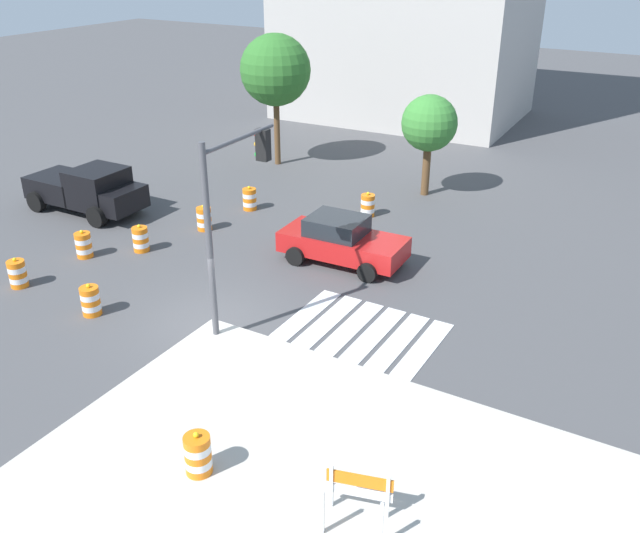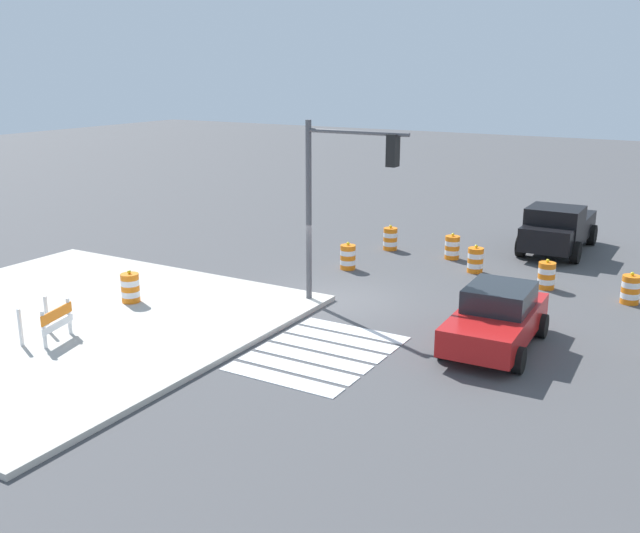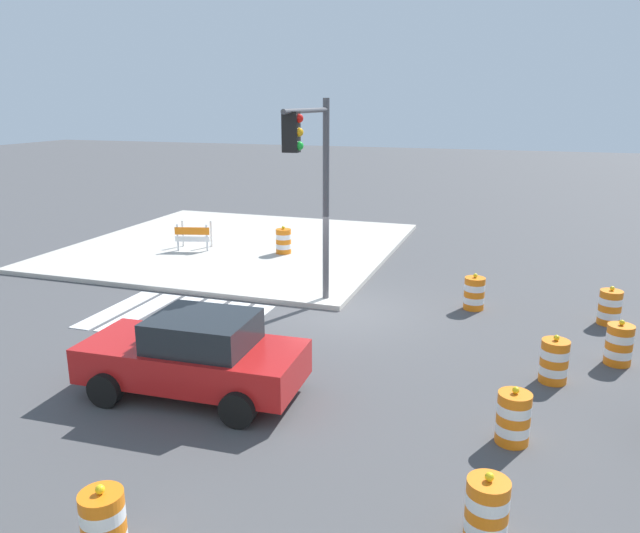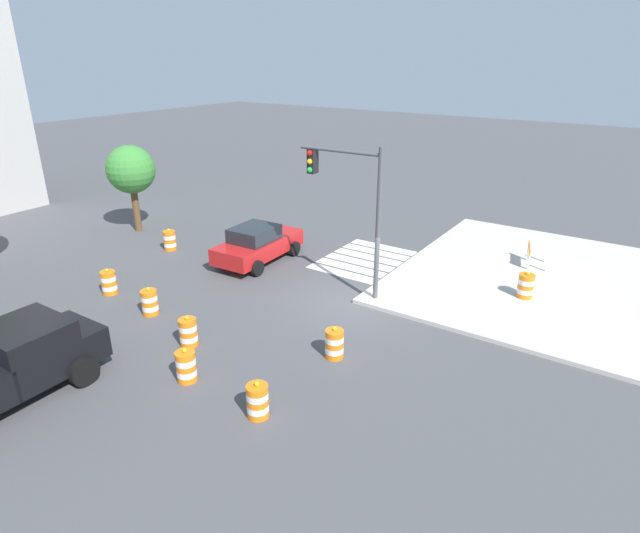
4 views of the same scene
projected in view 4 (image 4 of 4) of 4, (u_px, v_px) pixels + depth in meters
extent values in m
plane|color=#474749|center=(353.00, 303.00, 19.19)|extent=(120.00, 120.00, 0.00)
cube|color=#BCB7AD|center=(561.00, 283.00, 20.68)|extent=(12.00, 12.00, 0.15)
cube|color=silver|center=(341.00, 273.00, 21.75)|extent=(0.60, 3.20, 0.02)
cube|color=silver|center=(350.00, 268.00, 22.32)|extent=(0.60, 3.20, 0.02)
cube|color=silver|center=(359.00, 262.00, 22.90)|extent=(0.60, 3.20, 0.02)
cube|color=silver|center=(368.00, 257.00, 23.47)|extent=(0.60, 3.20, 0.02)
cube|color=silver|center=(376.00, 252.00, 24.05)|extent=(0.60, 3.20, 0.02)
cube|color=silver|center=(383.00, 247.00, 24.63)|extent=(0.60, 3.20, 0.02)
cube|color=red|center=(259.00, 246.00, 22.81)|extent=(4.37, 2.00, 0.70)
cube|color=#1E2328|center=(254.00, 234.00, 22.37)|extent=(1.96, 1.67, 0.60)
cylinder|color=black|center=(261.00, 241.00, 24.47)|extent=(0.67, 0.27, 0.66)
cylinder|color=black|center=(294.00, 249.00, 23.55)|extent=(0.67, 0.27, 0.66)
cylinder|color=black|center=(222.00, 259.00, 22.34)|extent=(0.67, 0.27, 0.66)
cylinder|color=black|center=(257.00, 268.00, 21.42)|extent=(0.67, 0.27, 0.66)
cube|color=black|center=(29.00, 350.00, 13.99)|extent=(1.92, 2.02, 1.50)
cube|color=black|center=(69.00, 342.00, 14.95)|extent=(1.42, 1.91, 0.90)
cylinder|color=black|center=(42.00, 350.00, 15.41)|extent=(0.84, 0.31, 0.84)
cylinder|color=black|center=(84.00, 371.00, 14.38)|extent=(0.84, 0.31, 0.84)
cylinder|color=orange|center=(171.00, 248.00, 24.34)|extent=(0.56, 0.56, 0.18)
cylinder|color=white|center=(170.00, 244.00, 24.27)|extent=(0.56, 0.56, 0.18)
cylinder|color=orange|center=(170.00, 240.00, 24.21)|extent=(0.56, 0.56, 0.18)
cylinder|color=white|center=(169.00, 237.00, 24.14)|extent=(0.56, 0.56, 0.18)
cylinder|color=orange|center=(169.00, 233.00, 24.07)|extent=(0.56, 0.56, 0.18)
sphere|color=yellow|center=(169.00, 230.00, 24.01)|extent=(0.12, 0.12, 0.12)
cylinder|color=orange|center=(110.00, 291.00, 19.94)|extent=(0.56, 0.56, 0.18)
cylinder|color=white|center=(110.00, 287.00, 19.87)|extent=(0.56, 0.56, 0.18)
cylinder|color=orange|center=(109.00, 283.00, 19.80)|extent=(0.56, 0.56, 0.18)
cylinder|color=white|center=(108.00, 278.00, 19.73)|extent=(0.56, 0.56, 0.18)
cylinder|color=orange|center=(107.00, 274.00, 19.66)|extent=(0.56, 0.56, 0.18)
sphere|color=yellow|center=(107.00, 270.00, 19.61)|extent=(0.12, 0.12, 0.12)
cylinder|color=orange|center=(187.00, 377.00, 14.68)|extent=(0.56, 0.56, 0.18)
cylinder|color=white|center=(187.00, 372.00, 14.61)|extent=(0.56, 0.56, 0.18)
cylinder|color=orange|center=(186.00, 366.00, 14.54)|extent=(0.56, 0.56, 0.18)
cylinder|color=white|center=(186.00, 361.00, 14.47)|extent=(0.56, 0.56, 0.18)
cylinder|color=orange|center=(185.00, 355.00, 14.40)|extent=(0.56, 0.56, 0.18)
sphere|color=yellow|center=(184.00, 350.00, 14.35)|extent=(0.12, 0.12, 0.12)
cylinder|color=orange|center=(258.00, 413.00, 13.23)|extent=(0.56, 0.56, 0.18)
cylinder|color=white|center=(258.00, 407.00, 13.16)|extent=(0.56, 0.56, 0.18)
cylinder|color=orange|center=(258.00, 401.00, 13.10)|extent=(0.56, 0.56, 0.18)
cylinder|color=white|center=(257.00, 395.00, 13.03)|extent=(0.56, 0.56, 0.18)
cylinder|color=orange|center=(257.00, 389.00, 12.96)|extent=(0.56, 0.56, 0.18)
sphere|color=yellow|center=(257.00, 384.00, 12.90)|extent=(0.12, 0.12, 0.12)
cylinder|color=orange|center=(151.00, 312.00, 18.38)|extent=(0.56, 0.56, 0.18)
cylinder|color=white|center=(150.00, 307.00, 18.31)|extent=(0.56, 0.56, 0.18)
cylinder|color=orange|center=(150.00, 302.00, 18.24)|extent=(0.56, 0.56, 0.18)
cylinder|color=white|center=(149.00, 298.00, 18.17)|extent=(0.56, 0.56, 0.18)
cylinder|color=orange|center=(148.00, 293.00, 18.10)|extent=(0.56, 0.56, 0.18)
sphere|color=yellow|center=(148.00, 289.00, 18.05)|extent=(0.12, 0.12, 0.12)
cylinder|color=orange|center=(334.00, 354.00, 15.79)|extent=(0.56, 0.56, 0.18)
cylinder|color=white|center=(334.00, 349.00, 15.72)|extent=(0.56, 0.56, 0.18)
cylinder|color=orange|center=(334.00, 344.00, 15.66)|extent=(0.56, 0.56, 0.18)
cylinder|color=white|center=(334.00, 339.00, 15.59)|extent=(0.56, 0.56, 0.18)
cylinder|color=orange|center=(335.00, 333.00, 15.52)|extent=(0.56, 0.56, 0.18)
sphere|color=yellow|center=(335.00, 329.00, 15.46)|extent=(0.12, 0.12, 0.12)
cylinder|color=orange|center=(189.00, 342.00, 16.44)|extent=(0.56, 0.56, 0.18)
cylinder|color=white|center=(189.00, 337.00, 16.37)|extent=(0.56, 0.56, 0.18)
cylinder|color=orange|center=(188.00, 332.00, 16.30)|extent=(0.56, 0.56, 0.18)
cylinder|color=white|center=(188.00, 327.00, 16.23)|extent=(0.56, 0.56, 0.18)
cylinder|color=orange|center=(187.00, 322.00, 16.17)|extent=(0.56, 0.56, 0.18)
sphere|color=yellow|center=(187.00, 318.00, 16.11)|extent=(0.12, 0.12, 0.12)
cylinder|color=orange|center=(524.00, 295.00, 19.29)|extent=(0.56, 0.56, 0.18)
cylinder|color=white|center=(525.00, 290.00, 19.22)|extent=(0.56, 0.56, 0.18)
cylinder|color=orange|center=(526.00, 286.00, 19.16)|extent=(0.56, 0.56, 0.18)
cylinder|color=white|center=(526.00, 281.00, 19.09)|extent=(0.56, 0.56, 0.18)
cylinder|color=orange|center=(527.00, 277.00, 19.02)|extent=(0.56, 0.56, 0.18)
sphere|color=yellow|center=(528.00, 273.00, 18.96)|extent=(0.12, 0.12, 0.12)
cube|color=silver|center=(529.00, 258.00, 21.60)|extent=(0.09, 0.09, 1.00)
cube|color=silver|center=(548.00, 260.00, 21.40)|extent=(0.09, 0.09, 1.00)
cube|color=silver|center=(529.00, 249.00, 22.57)|extent=(0.09, 0.09, 1.00)
cube|color=silver|center=(546.00, 251.00, 22.36)|extent=(0.09, 0.09, 1.00)
cube|color=orange|center=(529.00, 248.00, 22.00)|extent=(1.26, 0.38, 0.28)
cube|color=white|center=(528.00, 255.00, 22.11)|extent=(1.26, 0.38, 0.20)
cylinder|color=#4C4C51|center=(378.00, 226.00, 18.24)|extent=(0.18, 0.18, 5.50)
cylinder|color=#4C4C51|center=(340.00, 151.00, 18.11)|extent=(0.18, 3.20, 0.12)
cube|color=black|center=(313.00, 161.00, 18.84)|extent=(0.37, 0.29, 0.90)
sphere|color=red|center=(310.00, 153.00, 18.57)|extent=(0.20, 0.20, 0.20)
sphere|color=#F2A514|center=(310.00, 162.00, 18.69)|extent=(0.20, 0.20, 0.20)
sphere|color=green|center=(310.00, 170.00, 18.80)|extent=(0.20, 0.20, 0.20)
cylinder|color=brown|center=(136.00, 208.00, 26.55)|extent=(0.34, 0.34, 2.33)
sphere|color=#387F33|center=(131.00, 169.00, 25.79)|extent=(2.36, 2.36, 2.36)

